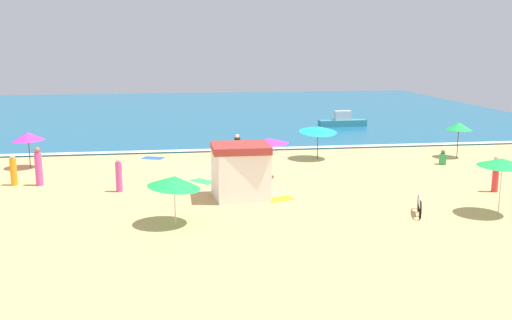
% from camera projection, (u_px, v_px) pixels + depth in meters
% --- Properties ---
extents(ground_plane, '(60.00, 60.00, 0.00)m').
position_uv_depth(ground_plane, '(230.00, 172.00, 31.11)').
color(ground_plane, '#E5B26B').
extents(ocean_water, '(60.00, 44.00, 0.10)m').
position_uv_depth(ocean_water, '(202.00, 112.00, 58.27)').
color(ocean_water, '#196084').
rests_on(ocean_water, ground_plane).
extents(wave_breaker_foam, '(57.00, 0.70, 0.01)m').
position_uv_depth(wave_breaker_foam, '(220.00, 150.00, 37.21)').
color(wave_breaker_foam, white).
rests_on(wave_breaker_foam, ocean_water).
extents(lifeguard_cabana, '(2.50, 2.30, 2.42)m').
position_uv_depth(lifeguard_cabana, '(241.00, 171.00, 25.79)').
color(lifeguard_cabana, white).
rests_on(lifeguard_cabana, ground_plane).
extents(beach_umbrella_0, '(2.52, 2.50, 1.98)m').
position_uv_depth(beach_umbrella_0, '(174.00, 182.00, 21.92)').
color(beach_umbrella_0, silver).
rests_on(beach_umbrella_0, ground_plane).
extents(beach_umbrella_1, '(2.39, 2.41, 2.10)m').
position_uv_depth(beach_umbrella_1, '(318.00, 129.00, 34.39)').
color(beach_umbrella_1, '#4C3823').
rests_on(beach_umbrella_1, ground_plane).
extents(beach_umbrella_3, '(2.23, 2.23, 2.02)m').
position_uv_depth(beach_umbrella_3, '(28.00, 136.00, 31.88)').
color(beach_umbrella_3, '#4C3823').
rests_on(beach_umbrella_3, ground_plane).
extents(beach_umbrella_4, '(2.77, 2.76, 2.13)m').
position_uv_depth(beach_umbrella_4, '(268.00, 141.00, 29.66)').
color(beach_umbrella_4, silver).
rests_on(beach_umbrella_4, ground_plane).
extents(beach_umbrella_5, '(2.20, 2.20, 2.13)m').
position_uv_depth(beach_umbrella_5, '(459.00, 126.00, 34.85)').
color(beach_umbrella_5, '#4C3823').
rests_on(beach_umbrella_5, ground_plane).
extents(beach_umbrella_6, '(2.06, 2.07, 2.32)m').
position_uv_depth(beach_umbrella_6, '(502.00, 162.00, 23.11)').
color(beach_umbrella_6, silver).
rests_on(beach_umbrella_6, ground_plane).
extents(parked_bicycle, '(0.69, 1.73, 0.76)m').
position_uv_depth(parked_bicycle, '(420.00, 205.00, 23.42)').
color(parked_bicycle, black).
rests_on(parked_bicycle, ground_plane).
extents(beachgoer_0, '(0.53, 0.53, 0.83)m').
position_uv_depth(beachgoer_0, '(443.00, 158.00, 33.11)').
color(beachgoer_0, green).
rests_on(beachgoer_0, ground_plane).
extents(beachgoer_1, '(0.37, 0.37, 1.53)m').
position_uv_depth(beachgoer_1, '(13.00, 171.00, 28.17)').
color(beachgoer_1, orange).
rests_on(beachgoer_1, ground_plane).
extents(beachgoer_2, '(0.49, 0.49, 1.89)m').
position_uv_depth(beachgoer_2, '(39.00, 167.00, 28.10)').
color(beachgoer_2, '#D84CA5').
rests_on(beachgoer_2, ground_plane).
extents(beachgoer_3, '(0.47, 0.47, 1.70)m').
position_uv_depth(beachgoer_3, '(237.00, 150.00, 33.28)').
color(beachgoer_3, black).
rests_on(beachgoer_3, ground_plane).
extents(beachgoer_4, '(0.33, 0.33, 1.69)m').
position_uv_depth(beachgoer_4, '(496.00, 174.00, 26.91)').
color(beachgoer_4, red).
rests_on(beachgoer_4, ground_plane).
extents(beachgoer_5, '(0.33, 0.33, 1.60)m').
position_uv_depth(beachgoer_5, '(119.00, 176.00, 26.94)').
color(beachgoer_5, '#D84CA5').
rests_on(beachgoer_5, ground_plane).
extents(beach_towel_0, '(1.54, 1.31, 0.01)m').
position_uv_depth(beach_towel_0, '(153.00, 158.00, 34.96)').
color(beach_towel_0, blue).
rests_on(beach_towel_0, ground_plane).
extents(beach_towel_1, '(1.44, 1.11, 0.01)m').
position_uv_depth(beach_towel_1, '(280.00, 199.00, 25.76)').
color(beach_towel_1, orange).
rests_on(beach_towel_1, ground_plane).
extents(beach_towel_2, '(1.53, 1.60, 0.01)m').
position_uv_depth(beach_towel_2, '(203.00, 181.00, 29.06)').
color(beach_towel_2, green).
rests_on(beach_towel_2, ground_plane).
extents(small_boat_0, '(3.93, 1.10, 1.27)m').
position_uv_depth(small_boat_0, '(343.00, 121.00, 47.59)').
color(small_boat_0, teal).
rests_on(small_boat_0, ocean_water).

